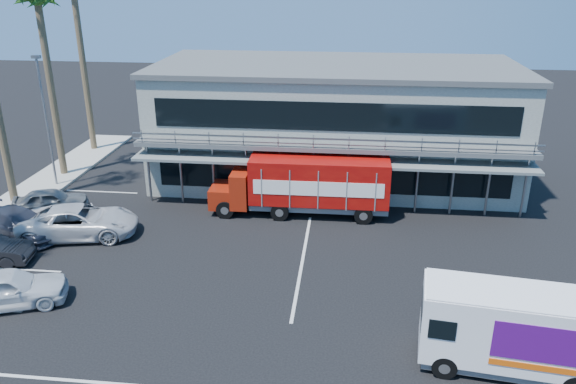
# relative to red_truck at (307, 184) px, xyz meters

# --- Properties ---
(ground) EXTENTS (120.00, 120.00, 0.00)m
(ground) POSITION_rel_red_truck_xyz_m (-1.75, -8.49, -1.80)
(ground) COLOR black
(ground) RESTS_ON ground
(building) EXTENTS (22.40, 12.00, 7.30)m
(building) POSITION_rel_red_truck_xyz_m (1.25, 6.45, 1.85)
(building) COLOR gray
(building) RESTS_ON ground
(palm_e) EXTENTS (2.80, 2.80, 12.25)m
(palm_e) POSITION_rel_red_truck_xyz_m (-16.45, 4.51, 8.77)
(palm_e) COLOR brown
(palm_e) RESTS_ON ground
(light_pole_far) EXTENTS (0.50, 0.25, 8.09)m
(light_pole_far) POSITION_rel_red_truck_xyz_m (-15.95, 2.51, 2.70)
(light_pole_far) COLOR gray
(light_pole_far) RESTS_ON ground
(red_truck) EXTENTS (9.78, 2.47, 3.28)m
(red_truck) POSITION_rel_red_truck_xyz_m (0.00, 0.00, 0.00)
(red_truck) COLOR maroon
(red_truck) RESTS_ON ground
(white_van) EXTENTS (6.33, 2.83, 2.99)m
(white_van) POSITION_rel_red_truck_xyz_m (7.92, -12.28, -0.22)
(white_van) COLOR white
(white_van) RESTS_ON ground
(parked_car_a) EXTENTS (4.99, 3.40, 1.58)m
(parked_car_a) POSITION_rel_red_truck_xyz_m (-11.25, -10.49, -1.01)
(parked_car_a) COLOR silver
(parked_car_a) RESTS_ON ground
(parked_car_c) EXTENTS (6.25, 3.82, 1.62)m
(parked_car_c) POSITION_rel_red_truck_xyz_m (-11.25, -4.09, -0.99)
(parked_car_c) COLOR silver
(parked_car_c) RESTS_ON ground
(parked_car_d) EXTENTS (5.36, 3.60, 1.44)m
(parked_car_d) POSITION_rel_red_truck_xyz_m (-14.25, -4.49, -1.08)
(parked_car_d) COLOR #303240
(parked_car_d) RESTS_ON ground
(parked_car_e) EXTENTS (4.28, 2.96, 1.35)m
(parked_car_e) POSITION_rel_red_truck_xyz_m (-14.25, -1.29, -1.13)
(parked_car_e) COLOR slate
(parked_car_e) RESTS_ON ground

